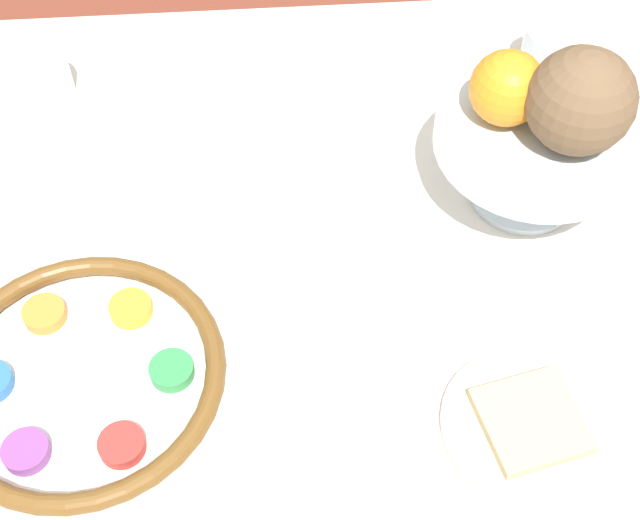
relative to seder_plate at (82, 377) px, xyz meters
The scene contains 11 objects.
dining_table 0.48m from the seder_plate, ahead, with size 1.59×1.05×0.74m.
seder_plate is the anchor object (origin of this frame).
fruit_stand 0.53m from the seder_plate, 23.88° to the left, with size 0.22×0.22×0.11m.
orange_fruit 0.51m from the seder_plate, 27.43° to the left, with size 0.08×0.08×0.08m.
coconut 0.56m from the seder_plate, 20.57° to the left, with size 0.11×0.11×0.11m.
bread_plate 0.43m from the seder_plate, 10.28° to the right, with size 0.17×0.17×0.02m.
cup_near 0.43m from the seder_plate, 100.60° to the left, with size 0.06×0.06×0.07m.
cup_mid 0.69m from the seder_plate, 37.44° to the left, with size 0.06×0.06×0.07m.
cup_far 0.39m from the seder_plate, 62.52° to the left, with size 0.06×0.06×0.07m.
fork_left 0.26m from the seder_plate, 96.70° to the left, with size 0.09×0.18×0.01m.
fork_right 0.26m from the seder_plate, 90.17° to the left, with size 0.09×0.18×0.01m.
Camera 1 is at (-0.08, -0.49, 1.51)m, focal length 50.00 mm.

